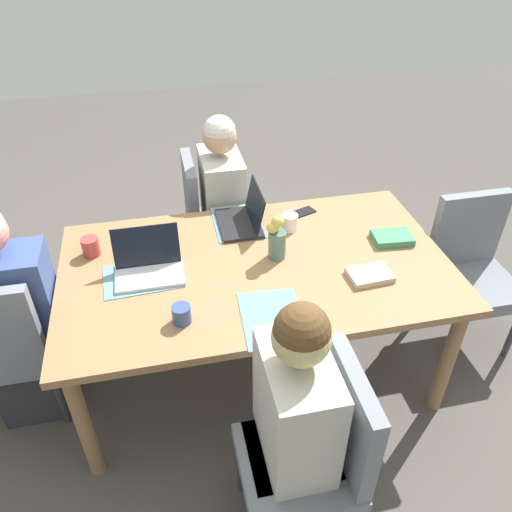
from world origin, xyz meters
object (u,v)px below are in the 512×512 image
chair_head_left_left_mid (5,343)px  laptop_far_left_far (244,218)px  chair_head_right_right_near (471,266)px  flower_vase (277,236)px  person_near_left_near (294,436)px  book_red_cover (370,275)px  laptop_head_left_left_mid (149,266)px  dining_table (256,276)px  person_far_left_far (223,217)px  coffee_mug_centre_left (91,247)px  book_blue_cover (392,238)px  phone_black (302,212)px  chair_near_left_near (317,450)px  person_head_left_left_mid (19,326)px  chair_far_left_far (211,217)px  coffee_mug_near_left (290,222)px  coffee_mug_near_right (182,314)px

chair_head_left_left_mid → laptop_far_left_far: (1.23, 0.40, 0.29)m
chair_head_right_right_near → flower_vase: (-1.15, 0.01, 0.36)m
person_near_left_near → flower_vase: (0.14, 0.87, 0.34)m
chair_head_right_right_near → book_red_cover: bearing=-161.6°
laptop_far_left_far → laptop_head_left_left_mid: bearing=-148.5°
dining_table → person_far_left_far: 0.82m
person_far_left_far → coffee_mug_centre_left: size_ratio=12.59×
flower_vase → person_far_left_far: bearing=101.2°
person_near_left_near → chair_head_right_right_near: bearing=33.8°
flower_vase → laptop_far_left_far: size_ratio=0.77×
dining_table → chair_head_right_right_near: (1.26, 0.04, -0.17)m
book_blue_cover → phone_black: 0.53m
chair_near_left_near → chair_head_right_right_near: (1.21, 0.92, 0.00)m
phone_black → dining_table: bearing=-150.9°
book_red_cover → phone_black: 0.64m
phone_black → book_red_cover: bearing=-96.6°
coffee_mug_centre_left → book_blue_cover: (1.53, -0.21, -0.03)m
person_near_left_near → coffee_mug_centre_left: size_ratio=12.59×
laptop_far_left_far → phone_black: 0.35m
chair_head_left_left_mid → person_far_left_far: bearing=35.5°
flower_vase → book_blue_cover: (0.62, 0.01, -0.10)m
dining_table → chair_head_right_right_near: 1.27m
person_head_left_left_mid → chair_far_left_far: person_head_left_left_mid is taller
book_red_cover → book_blue_cover: (0.23, 0.26, 0.00)m
chair_head_left_left_mid → laptop_far_left_far: 1.33m
laptop_far_left_far → laptop_head_left_left_mid: (-0.52, -0.32, -0.00)m
book_blue_cover → phone_black: book_blue_cover is taller
chair_far_left_far → laptop_far_left_far: size_ratio=2.81×
chair_far_left_far → laptop_far_left_far: 0.59m
person_near_left_near → coffee_mug_centre_left: (-0.76, 1.08, 0.26)m
person_near_left_near → book_blue_cover: (0.77, 0.87, 0.23)m
dining_table → phone_black: phone_black is taller
chair_near_left_near → chair_head_left_left_mid: (-1.27, 0.85, 0.00)m
laptop_far_left_far → coffee_mug_near_left: (0.23, -0.10, 0.00)m
chair_head_left_left_mid → book_blue_cover: (1.96, 0.09, 0.26)m
person_near_left_near → book_red_cover: person_near_left_near is taller
chair_head_left_left_mid → laptop_head_left_left_mid: laptop_head_left_left_mid is taller
coffee_mug_near_left → laptop_head_left_left_mid: bearing=-163.5°
coffee_mug_near_right → laptop_far_left_far: bearing=59.6°
coffee_mug_near_left → phone_black: coffee_mug_near_left is taller
person_head_left_left_mid → person_near_left_near: bearing=-37.3°
dining_table → chair_head_left_left_mid: (-1.22, -0.04, -0.17)m
person_head_left_left_mid → phone_black: person_head_left_left_mid is taller
chair_near_left_near → laptop_far_left_far: (-0.03, 1.25, 0.29)m
flower_vase → book_blue_cover: bearing=0.6°
laptop_head_left_left_mid → coffee_mug_near_right: 0.39m
person_near_left_near → person_head_left_left_mid: bearing=142.7°
person_head_left_left_mid → chair_head_right_right_near: bearing=-0.0°
dining_table → chair_near_left_near: chair_near_left_near is taller
coffee_mug_near_right → book_blue_cover: (1.13, 0.37, -0.02)m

